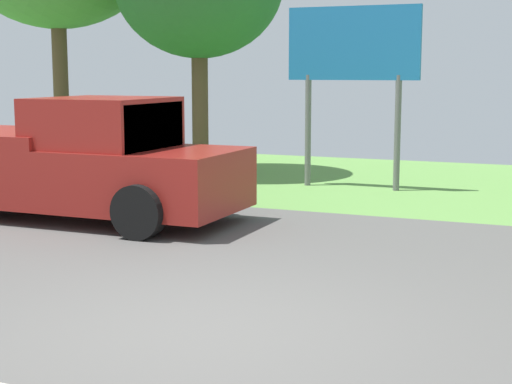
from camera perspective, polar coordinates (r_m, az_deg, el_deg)
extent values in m
cube|color=#565451|center=(8.95, 2.04, -6.37)|extent=(40.00, 8.00, 0.10)
cube|color=#639747|center=(16.53, 11.92, 0.45)|extent=(40.00, 8.00, 0.10)
cube|color=maroon|center=(12.58, -12.74, 1.21)|extent=(5.20, 2.00, 0.90)
cube|color=maroon|center=(12.22, -10.94, 4.59)|extent=(1.80, 1.84, 0.90)
cube|color=#2D3842|center=(11.77, -7.49, 4.52)|extent=(0.10, 1.70, 0.77)
cube|color=maroon|center=(13.32, -17.39, 3.82)|extent=(2.40, 2.00, 0.20)
cylinder|color=black|center=(12.60, -3.73, 0.05)|extent=(0.76, 0.28, 0.76)
cylinder|color=black|center=(10.87, -8.43, -1.43)|extent=(0.76, 0.28, 0.76)
cylinder|color=black|center=(14.43, -15.91, 0.83)|extent=(0.76, 0.28, 0.76)
cylinder|color=slate|center=(15.82, 3.77, 4.44)|extent=(0.12, 0.12, 2.20)
cylinder|color=slate|center=(15.33, 10.16, 4.19)|extent=(0.12, 0.12, 2.20)
cube|color=#1E72B2|center=(15.51, 7.03, 10.60)|extent=(2.60, 0.10, 1.40)
cylinder|color=brown|center=(19.53, -13.89, 7.58)|extent=(0.36, 0.36, 3.94)
cylinder|color=brown|center=(17.60, -4.05, 6.26)|extent=(0.36, 0.36, 3.05)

